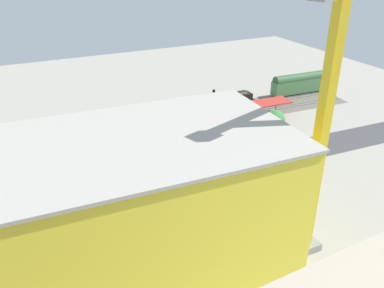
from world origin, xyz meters
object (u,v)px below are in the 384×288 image
at_px(box_truck_0, 83,208).
at_px(street_tree_1, 274,120).
at_px(parked_car_4, 133,198).
at_px(traffic_light, 138,152).
at_px(box_truck_1, 116,205).
at_px(locomotive, 232,99).
at_px(parked_car_0, 256,163).
at_px(street_tree_4, 229,126).
at_px(platform_canopy_near, 165,119).
at_px(parked_car_5, 92,207).
at_px(construction_building, 147,211).
at_px(tower_crane, 335,102).
at_px(street_tree_0, 70,157).
at_px(parked_car_3, 166,189).
at_px(street_tree_3, 146,150).
at_px(street_tree_2, 88,159).
at_px(passenger_coach, 300,83).
at_px(parked_car_2, 198,181).
at_px(parked_car_1, 228,171).

relative_size(box_truck_0, street_tree_1, 1.34).
bearing_deg(parked_car_4, traffic_light, -115.56).
relative_size(box_truck_1, street_tree_1, 1.14).
height_order(locomotive, parked_car_0, locomotive).
bearing_deg(street_tree_4, platform_canopy_near, -55.78).
distance_m(parked_car_4, parked_car_5, 6.97).
relative_size(construction_building, tower_crane, 0.94).
relative_size(parked_car_5, construction_building, 0.12).
distance_m(platform_canopy_near, street_tree_0, 26.67).
bearing_deg(platform_canopy_near, construction_building, 65.23).
bearing_deg(parked_car_3, tower_crane, 125.21).
bearing_deg(street_tree_0, tower_crane, 133.78).
xyz_separation_m(construction_building, street_tree_1, (-38.99, -26.25, -4.99)).
bearing_deg(street_tree_1, platform_canopy_near, -31.58).
xyz_separation_m(parked_car_4, street_tree_3, (-5.69, -8.57, 3.95)).
distance_m(tower_crane, street_tree_0, 45.13).
xyz_separation_m(parked_car_5, tower_crane, (-28.06, 21.59, 21.19)).
height_order(parked_car_0, street_tree_2, street_tree_2).
distance_m(passenger_coach, box_truck_0, 77.34).
height_order(parked_car_2, traffic_light, traffic_light).
distance_m(parked_car_1, street_tree_4, 10.99).
bearing_deg(street_tree_2, traffic_light, 174.78).
relative_size(parked_car_3, street_tree_1, 0.58).
xyz_separation_m(parked_car_1, street_tree_2, (24.37, -8.71, 4.05)).
bearing_deg(street_tree_3, parked_car_4, 56.41).
distance_m(construction_building, street_tree_0, 26.85).
bearing_deg(parked_car_1, street_tree_2, -19.67).
xyz_separation_m(locomotive, box_truck_1, (42.01, 34.14, -0.27)).
height_order(parked_car_0, street_tree_0, street_tree_0).
relative_size(parked_car_4, street_tree_3, 0.63).
xyz_separation_m(parked_car_0, street_tree_0, (33.94, -8.31, 5.25)).
bearing_deg(street_tree_3, street_tree_1, -178.16).
bearing_deg(box_truck_0, street_tree_1, -167.06).
bearing_deg(parked_car_3, locomotive, -135.53).
relative_size(parked_car_4, construction_building, 0.14).
distance_m(parked_car_4, traffic_light, 10.24).
relative_size(parked_car_1, parked_car_5, 1.15).
bearing_deg(box_truck_1, locomotive, -140.89).
relative_size(street_tree_1, street_tree_4, 0.82).
bearing_deg(construction_building, parked_car_1, -139.30).
xyz_separation_m(box_truck_0, box_truck_1, (-5.04, 1.48, -0.13)).
bearing_deg(locomotive, box_truck_0, 34.77).
bearing_deg(traffic_light, locomotive, -145.79).
xyz_separation_m(parked_car_3, parked_car_5, (13.04, -0.30, -0.00)).
distance_m(parked_car_0, parked_car_3, 19.76).
xyz_separation_m(parked_car_3, box_truck_1, (9.62, 2.35, 0.89)).
xyz_separation_m(street_tree_2, traffic_light, (-9.34, 0.85, -0.35)).
relative_size(tower_crane, street_tree_2, 4.82).
bearing_deg(tower_crane, platform_canopy_near, -82.09).
bearing_deg(platform_canopy_near, street_tree_2, 32.59).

